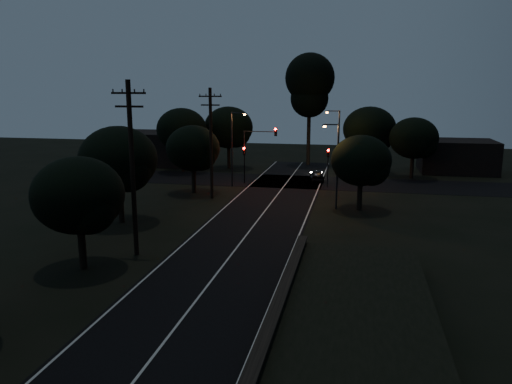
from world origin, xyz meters
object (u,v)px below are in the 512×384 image
at_px(utility_pole_far, 211,142).
at_px(streetlight_c, 336,160).
at_px(signal_left, 244,158).
at_px(tall_pine, 310,85).
at_px(streetlight_a, 234,144).
at_px(streetlight_b, 337,140).
at_px(car, 317,175).
at_px(utility_pole_mid, 132,166).
at_px(signal_right, 328,161).
at_px(signal_mast, 259,145).

relative_size(utility_pole_far, streetlight_c, 1.40).
bearing_deg(signal_left, streetlight_c, -43.76).
bearing_deg(tall_pine, streetlight_a, -110.36).
distance_m(utility_pole_far, streetlight_c, 12.05).
distance_m(signal_left, streetlight_b, 10.84).
bearing_deg(streetlight_c, utility_pole_far, 170.40).
bearing_deg(car, streetlight_a, 23.26).
relative_size(utility_pole_mid, signal_right, 2.68).
relative_size(streetlight_a, streetlight_c, 1.07).
bearing_deg(car, streetlight_c, 93.29).
bearing_deg(signal_left, utility_pole_far, -99.94).
bearing_deg(tall_pine, signal_mast, -104.62).
height_order(streetlight_b, streetlight_c, streetlight_b).
bearing_deg(utility_pole_far, streetlight_c, -9.60).
bearing_deg(streetlight_c, signal_mast, 131.19).
height_order(streetlight_a, streetlight_c, streetlight_a).
height_order(utility_pole_far, signal_right, utility_pole_far).
height_order(tall_pine, signal_left, tall_pine).
bearing_deg(streetlight_a, tall_pine, 69.64).
distance_m(signal_right, streetlight_c, 10.18).
bearing_deg(signal_left, utility_pole_mid, -93.21).
distance_m(streetlight_a, car, 10.73).
relative_size(streetlight_c, car, 2.01).
height_order(utility_pole_far, car, utility_pole_far).
height_order(utility_pole_far, signal_mast, utility_pole_far).
bearing_deg(streetlight_a, signal_left, 70.41).
bearing_deg(car, utility_pole_far, 42.51).
height_order(tall_pine, streetlight_b, tall_pine).
bearing_deg(tall_pine, utility_pole_mid, -99.93).
relative_size(streetlight_a, streetlight_b, 1.00).
distance_m(utility_pole_mid, signal_right, 27.30).
height_order(signal_right, streetlight_a, streetlight_a).
bearing_deg(utility_pole_mid, car, 71.91).
relative_size(streetlight_a, car, 2.14).
height_order(signal_right, car, signal_right).
bearing_deg(streetlight_b, streetlight_a, -150.52).
distance_m(utility_pole_mid, signal_left, 25.19).
distance_m(tall_pine, signal_left, 17.91).
bearing_deg(car, streetlight_b, -166.42).
xyz_separation_m(tall_pine, signal_left, (-5.60, -15.01, -8.01)).
height_order(signal_mast, car, signal_mast).
bearing_deg(utility_pole_mid, tall_pine, 80.07).
bearing_deg(signal_mast, tall_pine, 75.38).
distance_m(utility_pole_far, tall_pine, 24.63).
xyz_separation_m(utility_pole_mid, streetlight_c, (11.83, 15.00, -1.39)).
xyz_separation_m(utility_pole_far, signal_left, (1.40, 7.99, -2.65)).
distance_m(utility_pole_far, signal_right, 13.53).
height_order(tall_pine, signal_mast, tall_pine).
height_order(streetlight_b, car, streetlight_b).
bearing_deg(streetlight_b, tall_pine, 111.38).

